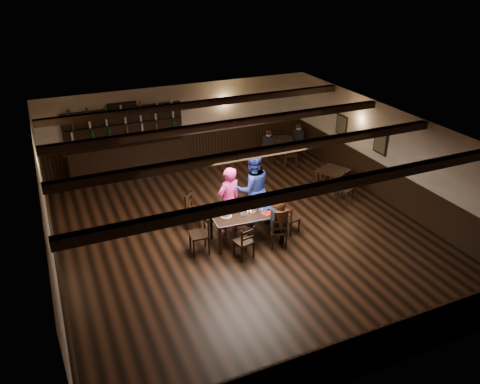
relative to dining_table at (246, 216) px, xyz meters
name	(u,v)px	position (x,y,z in m)	size (l,w,h in m)	color
ground	(244,233)	(0.10, 0.32, -0.68)	(10.00, 10.00, 0.00)	black
room_shell	(244,170)	(0.11, 0.36, 1.07)	(9.02, 10.02, 2.71)	beige
dining_table	(246,216)	(0.00, 0.00, 0.00)	(1.75, 0.96, 0.75)	black
chair_near_left	(246,240)	(-0.34, -0.71, -0.18)	(0.46, 0.45, 0.85)	black
chair_near_right	(279,230)	(0.58, -0.63, -0.19)	(0.48, 0.47, 0.83)	black
chair_end_left	(202,231)	(-1.15, -0.04, -0.11)	(0.47, 0.49, 0.97)	black
chair_end_right	(289,217)	(1.13, -0.12, -0.22)	(0.43, 0.44, 0.78)	black
chair_far_pushed	(193,207)	(-0.99, 1.16, -0.11)	(0.62, 0.63, 0.97)	black
woman_pink	(229,201)	(-0.24, 0.51, 0.22)	(0.66, 0.43, 1.81)	#E7347E
man_blue	(252,189)	(0.50, 0.73, 0.32)	(0.97, 0.75, 1.99)	navy
seated_person	(279,216)	(0.60, -0.58, 0.17)	(0.35, 0.53, 0.86)	black
cake	(226,215)	(-0.50, 0.09, 0.11)	(0.28, 0.28, 0.09)	white
plate_stack_a	(244,211)	(-0.06, -0.01, 0.15)	(0.17, 0.17, 0.16)	white
plate_stack_b	(253,209)	(0.19, 0.01, 0.16)	(0.15, 0.15, 0.18)	white
tea_light	(248,211)	(0.06, 0.06, 0.10)	(0.05, 0.05, 0.06)	#A5A8AD
salt_shaker	(262,210)	(0.39, -0.06, 0.11)	(0.03, 0.03, 0.08)	silver
pepper_shaker	(266,212)	(0.45, -0.16, 0.11)	(0.03, 0.03, 0.08)	#A5A8AD
drink_glass	(256,207)	(0.31, 0.12, 0.13)	(0.08, 0.08, 0.12)	silver
menu_red	(268,212)	(0.50, -0.16, 0.07)	(0.31, 0.21, 0.00)	maroon
menu_blue	(265,208)	(0.54, 0.05, 0.07)	(0.34, 0.24, 0.00)	#0F1F4F
bar_counter	(129,155)	(-1.80, 5.04, 0.05)	(3.89, 0.70, 2.20)	black
back_table_a	(333,173)	(3.42, 1.36, -0.03)	(1.05, 1.05, 0.75)	black
back_table_b	(281,142)	(3.26, 4.25, -0.03)	(1.08, 1.08, 0.75)	black
bg_patron_left	(268,141)	(2.69, 4.11, 0.15)	(0.28, 0.39, 0.73)	black
bg_patron_right	(298,134)	(3.91, 4.23, 0.17)	(0.26, 0.39, 0.76)	black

